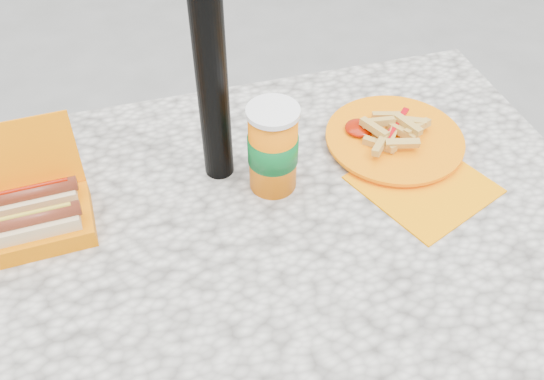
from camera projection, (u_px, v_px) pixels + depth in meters
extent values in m
cube|color=beige|center=(242.00, 247.00, 0.92)|extent=(1.20, 0.80, 0.05)
cylinder|color=black|center=(0.00, 301.00, 1.29)|extent=(0.07, 0.07, 0.70)
cylinder|color=black|center=(407.00, 210.00, 1.49)|extent=(0.07, 0.07, 0.70)
cube|color=#FF7B00|center=(32.00, 226.00, 0.90)|extent=(0.19, 0.13, 0.03)
cube|color=#FF7B00|center=(16.00, 158.00, 0.90)|extent=(0.19, 0.05, 0.12)
cube|color=beige|center=(29.00, 231.00, 0.86)|extent=(0.16, 0.05, 0.04)
cylinder|color=brown|center=(24.00, 220.00, 0.85)|extent=(0.16, 0.03, 0.02)
cylinder|color=gold|center=(22.00, 215.00, 0.84)|extent=(0.14, 0.01, 0.01)
cube|color=beige|center=(27.00, 205.00, 0.90)|extent=(0.16, 0.05, 0.04)
cylinder|color=brown|center=(23.00, 195.00, 0.89)|extent=(0.16, 0.03, 0.02)
cylinder|color=#921000|center=(21.00, 189.00, 0.88)|extent=(0.14, 0.01, 0.01)
cube|color=#FF8E00|center=(423.00, 184.00, 0.98)|extent=(0.26, 0.26, 0.00)
cylinder|color=#FF7B00|center=(394.00, 139.00, 1.05)|extent=(0.24, 0.24, 0.01)
cylinder|color=#FF7B00|center=(395.00, 138.00, 1.05)|extent=(0.25, 0.25, 0.01)
cube|color=gold|center=(401.00, 132.00, 1.04)|extent=(0.04, 0.06, 0.01)
cube|color=gold|center=(379.00, 145.00, 1.02)|extent=(0.05, 0.05, 0.01)
cube|color=gold|center=(388.00, 116.00, 1.08)|extent=(0.06, 0.03, 0.01)
cube|color=gold|center=(410.00, 121.00, 1.05)|extent=(0.06, 0.04, 0.01)
cube|color=gold|center=(384.00, 140.00, 1.02)|extent=(0.02, 0.06, 0.01)
cube|color=gold|center=(417.00, 128.00, 1.04)|extent=(0.06, 0.04, 0.02)
cube|color=gold|center=(374.00, 128.00, 1.03)|extent=(0.04, 0.06, 0.01)
cube|color=gold|center=(381.00, 144.00, 1.01)|extent=(0.05, 0.05, 0.02)
cube|color=gold|center=(408.00, 125.00, 1.04)|extent=(0.03, 0.06, 0.01)
cube|color=gold|center=(402.00, 143.00, 1.01)|extent=(0.06, 0.03, 0.02)
cube|color=gold|center=(393.00, 131.00, 1.04)|extent=(0.05, 0.06, 0.02)
cube|color=gold|center=(378.00, 122.00, 1.05)|extent=(0.06, 0.02, 0.01)
ellipsoid|color=#921000|center=(359.00, 128.00, 1.06)|extent=(0.05, 0.05, 0.02)
cube|color=#B3030B|center=(396.00, 124.00, 1.05)|extent=(0.08, 0.08, 0.00)
cylinder|color=orange|center=(273.00, 151.00, 0.93)|extent=(0.08, 0.08, 0.15)
cylinder|color=#075E22|center=(273.00, 149.00, 0.93)|extent=(0.08, 0.08, 0.05)
cylinder|color=white|center=(273.00, 112.00, 0.88)|extent=(0.08, 0.08, 0.01)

